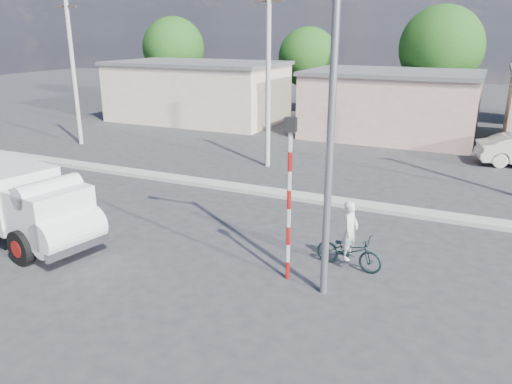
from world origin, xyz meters
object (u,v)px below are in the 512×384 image
at_px(bicycle, 349,251).
at_px(traffic_pole, 289,187).
at_px(streetlight, 325,96).
at_px(cyclist, 350,240).
at_px(truck, 23,203).

xyz_separation_m(bicycle, traffic_pole, (-1.31, -1.34, 2.09)).
distance_m(traffic_pole, streetlight, 2.56).
distance_m(bicycle, traffic_pole, 2.80).
bearing_deg(traffic_pole, streetlight, -17.73).
height_order(bicycle, traffic_pole, traffic_pole).
relative_size(cyclist, streetlight, 0.18).
relative_size(bicycle, cyclist, 1.16).
distance_m(truck, bicycle, 10.03).
bearing_deg(streetlight, bicycle, 77.37).
bearing_deg(cyclist, traffic_pole, 143.81).
distance_m(cyclist, streetlight, 4.46).
relative_size(truck, cyclist, 3.57).
height_order(truck, cyclist, truck).
bearing_deg(traffic_pole, cyclist, 45.71).
relative_size(bicycle, streetlight, 0.21).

